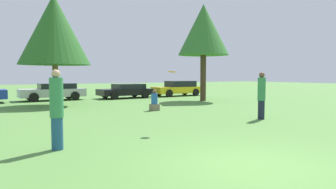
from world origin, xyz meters
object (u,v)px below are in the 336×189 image
at_px(parked_car_black, 126,91).
at_px(person_catcher, 261,95).
at_px(frisbee, 172,72).
at_px(parked_car_silver, 53,91).
at_px(person_thrower, 57,109).
at_px(parked_car_yellow, 178,88).
at_px(tree_2, 203,30).
at_px(tree_1, 54,30).
at_px(bystander_sitting, 154,102).

bearing_deg(parked_car_black, person_catcher, 89.12).
bearing_deg(frisbee, parked_car_silver, 93.94).
bearing_deg(person_thrower, parked_car_yellow, 41.15).
xyz_separation_m(tree_2, parked_car_yellow, (1.21, 5.14, -4.23)).
bearing_deg(parked_car_black, tree_1, 28.03).
bearing_deg(person_catcher, parked_car_silver, -76.62).
bearing_deg(tree_2, parked_car_yellow, 76.79).
relative_size(person_catcher, bystander_sitting, 1.80).
xyz_separation_m(parked_car_silver, parked_car_yellow, (10.17, -0.62, 0.02)).
xyz_separation_m(person_thrower, parked_car_black, (7.92, 14.65, -0.39)).
distance_m(tree_2, parked_car_black, 7.59).
bearing_deg(tree_1, parked_car_silver, 81.71).
height_order(bystander_sitting, parked_car_black, parked_car_black).
distance_m(frisbee, tree_1, 10.97).
height_order(bystander_sitting, tree_2, tree_2).
relative_size(person_catcher, parked_car_silver, 0.43).
xyz_separation_m(person_catcher, bystander_sitting, (-2.31, 4.94, -0.55)).
relative_size(parked_car_silver, parked_car_yellow, 1.00).
distance_m(person_thrower, tree_1, 11.95).
height_order(person_thrower, frisbee, person_thrower).
bearing_deg(parked_car_silver, person_catcher, 109.25).
height_order(person_catcher, frisbee, frisbee).
relative_size(bystander_sitting, parked_car_yellow, 0.24).
height_order(person_catcher, bystander_sitting, person_catcher).
relative_size(frisbee, parked_car_yellow, 0.06).
xyz_separation_m(person_thrower, parked_car_silver, (2.65, 15.37, -0.34)).
height_order(frisbee, parked_car_yellow, frisbee).
height_order(tree_2, parked_car_yellow, tree_2).
relative_size(person_thrower, parked_car_black, 0.46).
bearing_deg(parked_car_silver, tree_2, 145.28).
relative_size(tree_1, parked_car_black, 1.55).
relative_size(tree_1, parked_car_yellow, 1.45).
bearing_deg(frisbee, person_thrower, -169.12).
xyz_separation_m(tree_2, parked_car_silver, (-8.96, 5.76, -4.26)).
bearing_deg(parked_car_black, parked_car_yellow, 179.16).
relative_size(person_catcher, frisbee, 7.43).
xyz_separation_m(person_catcher, parked_car_silver, (-5.53, 14.25, -0.34)).
bearing_deg(tree_2, tree_1, 170.20).
bearing_deg(bystander_sitting, tree_1, 126.39).
relative_size(tree_1, tree_2, 0.97).
bearing_deg(person_thrower, tree_1, 71.82).
bearing_deg(bystander_sitting, frisbee, -112.45).
relative_size(bystander_sitting, tree_1, 0.16).
xyz_separation_m(person_thrower, frisbee, (3.66, 0.70, 0.92)).
xyz_separation_m(bystander_sitting, parked_car_silver, (-3.23, 9.30, 0.21)).
height_order(parked_car_black, parked_car_yellow, parked_car_yellow).
relative_size(person_catcher, tree_1, 0.30).
bearing_deg(tree_2, bystander_sitting, -148.31).
xyz_separation_m(frisbee, tree_2, (7.95, 8.90, 3.00)).
bearing_deg(tree_2, person_catcher, -112.02).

